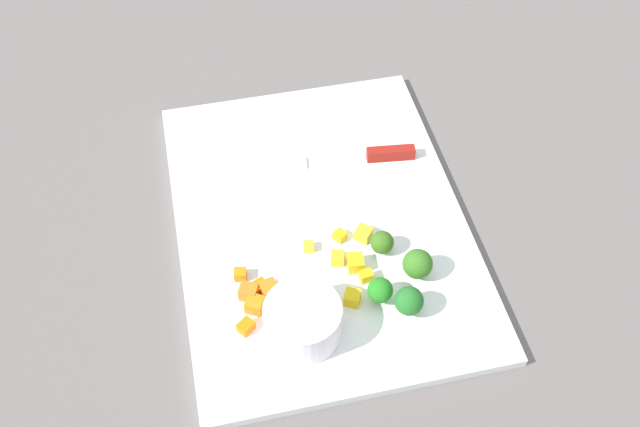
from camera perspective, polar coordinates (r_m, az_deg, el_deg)
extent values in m
plane|color=#645D5D|center=(0.88, 0.00, -0.90)|extent=(4.00, 4.00, 0.00)
cube|color=white|center=(0.88, 0.00, -0.65)|extent=(0.47, 0.34, 0.01)
cylinder|color=white|center=(0.77, -1.37, -8.47)|extent=(0.08, 0.08, 0.05)
cube|color=silver|center=(0.93, -5.86, 3.64)|extent=(0.04, 0.16, 0.00)
cube|color=maroon|center=(0.94, 5.61, 4.75)|extent=(0.02, 0.06, 0.02)
cube|color=orange|center=(0.81, -5.66, -6.21)|extent=(0.02, 0.02, 0.02)
cube|color=orange|center=(0.81, -3.00, -6.17)|extent=(0.01, 0.01, 0.01)
cube|color=orange|center=(0.79, -5.88, -8.88)|extent=(0.02, 0.02, 0.01)
cube|color=orange|center=(0.82, -6.32, -4.81)|extent=(0.01, 0.02, 0.01)
cube|color=orange|center=(0.80, -5.17, -7.18)|extent=(0.02, 0.03, 0.02)
cube|color=orange|center=(0.81, -4.77, -5.82)|extent=(0.02, 0.02, 0.02)
cube|color=orange|center=(0.81, -4.05, -6.03)|extent=(0.02, 0.02, 0.02)
cube|color=yellow|center=(0.83, 2.81, -3.93)|extent=(0.02, 0.02, 0.02)
cube|color=yellow|center=(0.82, 3.67, -4.96)|extent=(0.01, 0.02, 0.01)
cube|color=yellow|center=(0.85, 3.46, -1.60)|extent=(0.02, 0.02, 0.01)
cube|color=yellow|center=(0.84, -0.91, -2.64)|extent=(0.01, 0.01, 0.01)
cube|color=yellow|center=(0.85, 1.58, -1.77)|extent=(0.02, 0.02, 0.01)
cube|color=yellow|center=(0.80, 2.57, -6.67)|extent=(0.02, 0.02, 0.02)
cube|color=yellow|center=(0.83, 1.39, -3.54)|extent=(0.02, 0.02, 0.01)
cylinder|color=#86AF5D|center=(0.83, 7.61, -4.60)|extent=(0.01, 0.01, 0.01)
sphere|color=#366E21|center=(0.81, 7.73, -3.97)|extent=(0.03, 0.03, 0.03)
cylinder|color=#86C061|center=(0.84, 4.88, -2.77)|extent=(0.01, 0.01, 0.01)
sphere|color=#38661C|center=(0.84, 4.94, -2.29)|extent=(0.03, 0.03, 0.03)
cylinder|color=#8BBD66|center=(0.80, 6.95, -7.47)|extent=(0.01, 0.01, 0.01)
sphere|color=#226725|center=(0.79, 7.06, -6.87)|extent=(0.03, 0.03, 0.03)
cylinder|color=#80AE59|center=(0.80, 4.72, -6.59)|extent=(0.01, 0.01, 0.01)
sphere|color=#227A1D|center=(0.79, 4.78, -6.05)|extent=(0.03, 0.03, 0.03)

